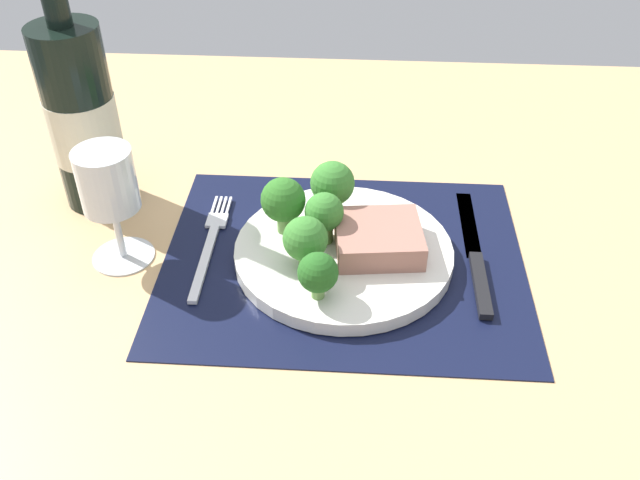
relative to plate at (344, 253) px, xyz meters
The scene contains 13 objects.
ground_plane 2.60cm from the plate, ahead, with size 140.00×110.00×3.00cm, color tan.
placemat 0.95cm from the plate, ahead, with size 40.18×32.84×0.30cm, color black.
plate is the anchor object (origin of this frame).
steak 4.39cm from the plate, ahead, with size 9.25×8.50×2.89cm, color #9E6B5B.
broccoli_near_fork 5.11cm from the plate, 153.65° to the left, with size 4.31×4.31×6.08cm.
broccoli_back_left 8.87cm from the plate, 159.36° to the left, with size 5.01×5.01×6.81cm.
broccoli_center 8.27cm from the plate, 103.92° to the left, with size 5.14×5.14×6.68cm.
broccoli_front_edge 9.27cm from the plate, 105.93° to the right, with size 4.13×4.13×5.23cm.
broccoli_near_steak 6.94cm from the plate, 137.53° to the right, with size 4.78×4.78×6.19cm.
fork 15.43cm from the plate, behind, with size 2.40×19.20×0.50cm.
knife 14.76cm from the plate, ahead, with size 1.80×23.00×0.80cm.
wine_bottle 34.41cm from the plate, 161.31° to the left, with size 8.15×8.15×32.27cm.
wine_glass 26.15cm from the plate, behind, with size 6.92×6.92×13.75cm.
Camera 1 is at (1.20, -59.80, 49.78)cm, focal length 38.87 mm.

